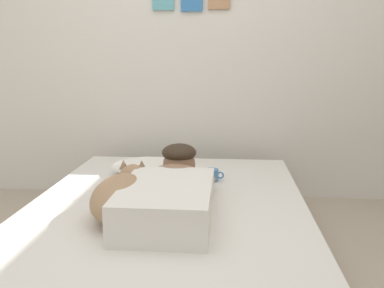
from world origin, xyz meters
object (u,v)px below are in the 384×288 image
at_px(dog, 122,194).
at_px(coffee_cup, 212,175).
at_px(person_lying, 171,191).
at_px(cell_phone, 131,192).
at_px(bed, 169,231).
at_px(pillow, 151,166).

distance_m(dog, coffee_cup, 0.74).
bearing_deg(dog, person_lying, 16.78).
bearing_deg(cell_phone, bed, -22.20).
height_order(pillow, cell_phone, pillow).
bearing_deg(pillow, bed, -68.74).
distance_m(pillow, coffee_cup, 0.42).
bearing_deg(person_lying, bed, 101.45).
distance_m(pillow, cell_phone, 0.40).
xyz_separation_m(dog, coffee_cup, (0.41, 0.61, -0.07)).
distance_m(bed, person_lying, 0.33).
height_order(person_lying, coffee_cup, person_lying).
distance_m(bed, cell_phone, 0.31).
xyz_separation_m(dog, cell_phone, (-0.03, 0.33, -0.10)).
relative_size(bed, coffee_cup, 15.87).
distance_m(pillow, dog, 0.72).
bearing_deg(bed, cell_phone, 157.80).
xyz_separation_m(bed, dog, (-0.20, -0.24, 0.28)).
distance_m(bed, dog, 0.42).
height_order(dog, coffee_cup, dog).
relative_size(bed, dog, 3.45).
bearing_deg(cell_phone, dog, -84.19).
bearing_deg(coffee_cup, bed, -120.01).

